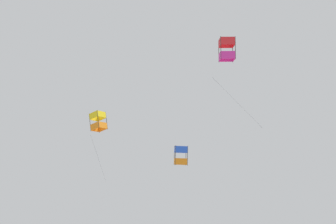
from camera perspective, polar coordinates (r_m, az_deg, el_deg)
The scene contains 3 objects.
kite_box_near_right at distance 34.07m, azimuth 9.99°, elevation 10.42°, with size 4.17×4.07×9.33m.
kite_box_highest at distance 35.96m, azimuth -11.78°, elevation -1.59°, with size 2.68×2.17×7.22m.
kite_box_upper_right at distance 40.25m, azimuth 2.19°, elevation -7.41°, with size 2.65×2.12×2.70m.
Camera 1 is at (32.31, 8.17, 0.50)m, focal length 35.81 mm.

